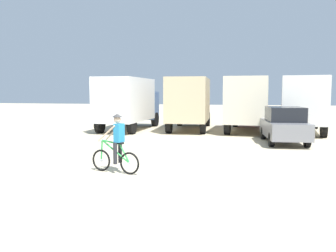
% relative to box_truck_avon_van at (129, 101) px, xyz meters
% --- Properties ---
extents(ground_plane, '(120.00, 120.00, 0.00)m').
position_rel_box_truck_avon_van_xyz_m(ground_plane, '(4.81, -12.42, -1.87)').
color(ground_plane, beige).
extents(box_truck_avon_van, '(2.57, 6.82, 3.35)m').
position_rel_box_truck_avon_van_xyz_m(box_truck_avon_van, '(0.00, 0.00, 0.00)').
color(box_truck_avon_van, white).
rests_on(box_truck_avon_van, ground).
extents(box_truck_tan_camper, '(2.66, 6.85, 3.35)m').
position_rel_box_truck_avon_van_xyz_m(box_truck_tan_camper, '(3.91, 0.90, 0.00)').
color(box_truck_tan_camper, '#CCB78E').
rests_on(box_truck_tan_camper, ground).
extents(box_truck_cream_rv, '(2.81, 6.89, 3.35)m').
position_rel_box_truck_avon_van_xyz_m(box_truck_cream_rv, '(7.64, 0.77, 0.00)').
color(box_truck_cream_rv, beige).
rests_on(box_truck_cream_rv, ground).
extents(box_truck_white_box, '(2.97, 6.94, 3.35)m').
position_rel_box_truck_avon_van_xyz_m(box_truck_white_box, '(10.86, 0.72, 0.00)').
color(box_truck_white_box, white).
rests_on(box_truck_white_box, ground).
extents(sedan_parked, '(2.10, 4.33, 1.76)m').
position_rel_box_truck_avon_van_xyz_m(sedan_parked, '(9.30, -4.32, -0.99)').
color(sedan_parked, slate).
rests_on(sedan_parked, ground).
extents(cyclist_orange_shirt, '(1.69, 0.63, 1.82)m').
position_rel_box_truck_avon_van_xyz_m(cyclist_orange_shirt, '(3.60, -12.09, -1.03)').
color(cyclist_orange_shirt, black).
rests_on(cyclist_orange_shirt, ground).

